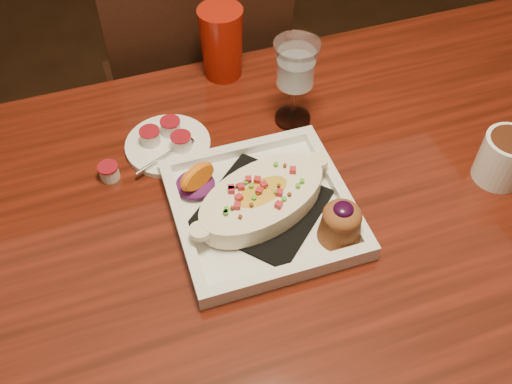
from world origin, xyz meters
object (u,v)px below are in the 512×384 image
object	(u,v)px
table	(286,258)
plate	(268,205)
coffee_mug	(506,156)
red_tumbler	(222,43)
chair_far	(197,97)
saucer	(167,143)
goblet	(296,69)

from	to	relation	value
table	plate	distance (m)	0.13
plate	coffee_mug	world-z (taller)	coffee_mug
table	plate	xyz separation A→B (m)	(-0.03, 0.03, 0.12)
coffee_mug	red_tumbler	distance (m)	0.55
chair_far	coffee_mug	distance (m)	0.80
coffee_mug	saucer	size ratio (longest dim) A/B	0.77
table	saucer	bearing A→B (deg)	121.78
table	chair_far	bearing A→B (deg)	90.00
chair_far	coffee_mug	bearing A→B (deg)	120.02
chair_far	saucer	size ratio (longest dim) A/B	6.15
table	coffee_mug	xyz separation A→B (m)	(0.37, -0.02, 0.14)
table	coffee_mug	distance (m)	0.40
red_tumbler	saucer	bearing A→B (deg)	-132.26
coffee_mug	plate	bearing A→B (deg)	160.73
plate	goblet	bearing A→B (deg)	59.74
coffee_mug	table	bearing A→B (deg)	164.40
table	coffee_mug	size ratio (longest dim) A/B	12.92
saucer	red_tumbler	bearing A→B (deg)	47.74
goblet	red_tumbler	distance (m)	0.20
coffee_mug	saucer	world-z (taller)	coffee_mug
red_tumbler	chair_far	bearing A→B (deg)	93.00
coffee_mug	red_tumbler	world-z (taller)	red_tumbler
plate	coffee_mug	xyz separation A→B (m)	(0.40, -0.05, 0.02)
coffee_mug	goblet	xyz separation A→B (m)	(-0.28, 0.24, 0.07)
table	chair_far	distance (m)	0.65
table	goblet	bearing A→B (deg)	67.32
chair_far	red_tumbler	world-z (taller)	chair_far
saucer	table	bearing A→B (deg)	-58.22
table	red_tumbler	xyz separation A→B (m)	(0.01, 0.40, 0.17)
red_tumbler	coffee_mug	bearing A→B (deg)	-49.10
chair_far	saucer	distance (m)	0.49
plate	goblet	xyz separation A→B (m)	(0.12, 0.20, 0.09)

